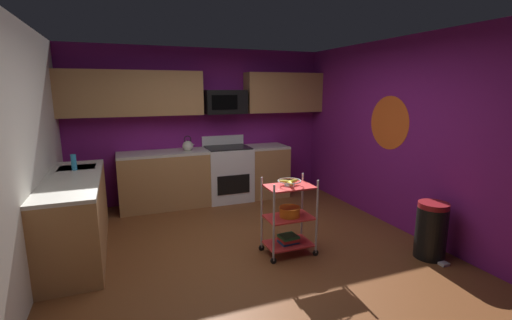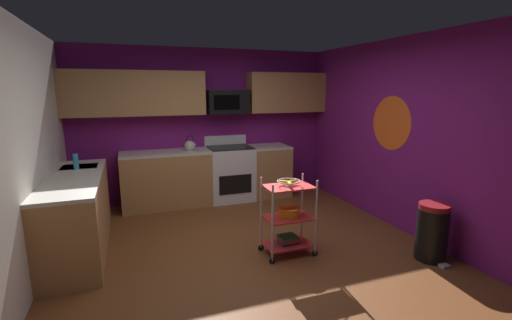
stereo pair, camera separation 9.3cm
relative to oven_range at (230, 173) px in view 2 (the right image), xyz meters
name	(u,v)px [view 2 (the right image)]	position (x,y,z in m)	size (l,w,h in m)	color
floor	(250,254)	(-0.36, -2.10, -0.50)	(4.40, 4.80, 0.04)	brown
wall_back	(204,125)	(-0.36, 0.33, 0.82)	(4.52, 0.06, 2.60)	#751970
wall_left	(17,158)	(-2.59, -2.10, 0.82)	(0.06, 4.80, 2.60)	silver
wall_right	(407,136)	(1.87, -2.10, 0.82)	(0.06, 4.80, 2.60)	#751970
wall_flower_decal	(391,123)	(1.83, -1.81, 0.97)	(0.75, 0.75, 0.00)	#E5591E
counter_run	(166,188)	(-1.16, -0.55, -0.01)	(3.63, 2.62, 0.92)	#B27F4C
oven_range	(230,173)	(0.00, 0.00, 0.00)	(0.76, 0.65, 1.10)	white
upper_cabinets	(201,93)	(-0.45, 0.13, 1.37)	(4.40, 0.33, 0.70)	#B27F4C
microwave	(227,102)	(0.00, 0.10, 1.22)	(0.70, 0.39, 0.40)	black
rolling_cart	(288,217)	(0.06, -2.27, -0.03)	(0.61, 0.38, 0.91)	silver
fruit_bowl	(289,182)	(0.06, -2.27, 0.40)	(0.27, 0.27, 0.07)	silver
mixing_bowl_large	(289,212)	(0.07, -2.27, 0.04)	(0.25, 0.25, 0.11)	orange
book_stack	(288,239)	(0.06, -2.27, -0.30)	(0.23, 0.20, 0.09)	#1E4C8C
kettle	(190,146)	(-0.68, 0.00, 0.52)	(0.21, 0.18, 0.26)	beige
dish_soap_bottle	(76,161)	(-2.28, -0.92, 0.54)	(0.06, 0.06, 0.20)	#2D8CBF
trash_can	(432,232)	(1.54, -2.95, -0.15)	(0.34, 0.42, 0.66)	black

